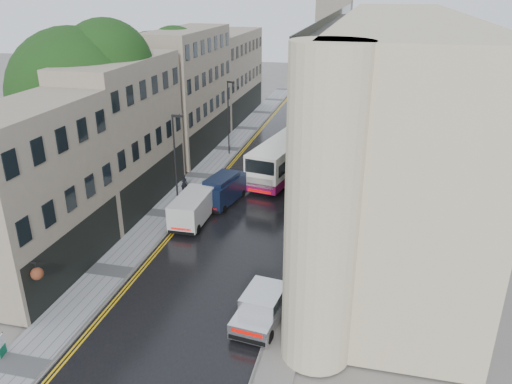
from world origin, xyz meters
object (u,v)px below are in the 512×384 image
at_px(silver_hatchback, 234,320).
at_px(cream_bus, 258,165).
at_px(pedestrian, 184,184).
at_px(tree_near, 79,117).
at_px(tree_far, 156,93).
at_px(navy_van, 203,194).
at_px(lamp_post_far, 228,118).
at_px(white_lorry, 302,127).
at_px(estate_sign, 1,346).
at_px(lamp_post_near, 175,165).
at_px(white_van, 171,217).

bearing_deg(silver_hatchback, cream_bus, 106.90).
xyz_separation_m(silver_hatchback, pedestrian, (-8.86, 16.38, 0.03)).
xyz_separation_m(tree_near, cream_bus, (12.01, 7.06, -5.24)).
height_order(tree_far, navy_van, tree_far).
height_order(pedestrian, lamp_post_far, lamp_post_far).
height_order(silver_hatchback, navy_van, navy_van).
distance_m(cream_bus, white_lorry, 11.28).
bearing_deg(pedestrian, tree_far, -61.83).
relative_size(cream_bus, silver_hatchback, 2.72).
height_order(cream_bus, estate_sign, cream_bus).
xyz_separation_m(pedestrian, lamp_post_near, (0.88, -3.60, 2.92)).
relative_size(tree_far, estate_sign, 12.38).
bearing_deg(white_lorry, silver_hatchback, -96.63).
bearing_deg(silver_hatchback, navy_van, 121.70).
height_order(silver_hatchback, lamp_post_far, lamp_post_far).
relative_size(tree_near, silver_hatchback, 3.06).
bearing_deg(lamp_post_far, tree_near, -98.13).
bearing_deg(white_van, lamp_post_near, 103.64).
bearing_deg(white_lorry, tree_near, -136.97).
height_order(lamp_post_near, estate_sign, lamp_post_near).
height_order(tree_near, pedestrian, tree_near).
height_order(navy_van, estate_sign, navy_van).
height_order(cream_bus, lamp_post_far, lamp_post_far).
distance_m(silver_hatchback, lamp_post_far, 28.49).
xyz_separation_m(cream_bus, silver_hatchback, (3.44, -20.02, -0.83)).
xyz_separation_m(pedestrian, estate_sign, (-1.13, -20.43, -0.28)).
relative_size(white_lorry, silver_hatchback, 1.90).
bearing_deg(tree_far, silver_hatchback, -59.73).
bearing_deg(cream_bus, white_van, -99.43).
bearing_deg(navy_van, tree_near, -163.66).
relative_size(silver_hatchback, lamp_post_far, 0.62).
xyz_separation_m(tree_near, white_lorry, (14.07, 18.14, -4.66)).
relative_size(silver_hatchback, white_van, 0.96).
bearing_deg(navy_van, tree_far, 136.79).
xyz_separation_m(cream_bus, pedestrian, (-5.42, -3.64, -0.80)).
bearing_deg(lamp_post_far, navy_van, -63.12).
relative_size(tree_near, white_van, 2.93).
distance_m(tree_far, navy_van, 15.79).
xyz_separation_m(white_van, estate_sign, (-2.75, -13.79, -0.47)).
bearing_deg(tree_near, white_lorry, 52.20).
height_order(white_lorry, lamp_post_far, lamp_post_far).
height_order(tree_far, white_van, tree_far).
bearing_deg(navy_van, lamp_post_far, 108.56).
distance_m(navy_van, pedestrian, 3.60).
bearing_deg(silver_hatchback, white_lorry, 99.69).
bearing_deg(estate_sign, lamp_post_near, 73.45).
xyz_separation_m(lamp_post_near, lamp_post_far, (-0.18, 14.36, -0.06)).
relative_size(cream_bus, lamp_post_near, 1.67).
distance_m(pedestrian, estate_sign, 20.46).
bearing_deg(white_lorry, pedestrian, -126.14).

